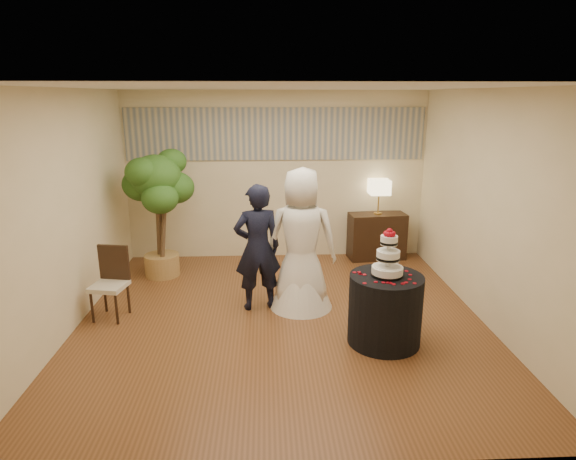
{
  "coord_description": "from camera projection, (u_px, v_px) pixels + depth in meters",
  "views": [
    {
      "loc": [
        -0.18,
        -5.52,
        2.72
      ],
      "look_at": [
        0.1,
        0.4,
        1.05
      ],
      "focal_mm": 30.0,
      "sensor_mm": 36.0,
      "label": 1
    }
  ],
  "objects": [
    {
      "name": "floor",
      "position": [
        282.0,
        319.0,
        6.06
      ],
      "size": [
        5.0,
        5.0,
        0.0
      ],
      "primitive_type": "cube",
      "color": "brown",
      "rests_on": "ground"
    },
    {
      "name": "ceiling",
      "position": [
        281.0,
        87.0,
        5.3
      ],
      "size": [
        5.0,
        5.0,
        0.0
      ],
      "primitive_type": "cube",
      "color": "white",
      "rests_on": "wall_back"
    },
    {
      "name": "wall_back",
      "position": [
        276.0,
        176.0,
        8.08
      ],
      "size": [
        5.0,
        0.06,
        2.8
      ],
      "primitive_type": "cube",
      "color": "beige",
      "rests_on": "ground"
    },
    {
      "name": "wall_front",
      "position": [
        293.0,
        296.0,
        3.27
      ],
      "size": [
        5.0,
        0.06,
        2.8
      ],
      "primitive_type": "cube",
      "color": "beige",
      "rests_on": "ground"
    },
    {
      "name": "wall_left",
      "position": [
        66.0,
        213.0,
        5.56
      ],
      "size": [
        0.06,
        5.0,
        2.8
      ],
      "primitive_type": "cube",
      "color": "beige",
      "rests_on": "ground"
    },
    {
      "name": "wall_right",
      "position": [
        488.0,
        209.0,
        5.79
      ],
      "size": [
        0.06,
        5.0,
        2.8
      ],
      "primitive_type": "cube",
      "color": "beige",
      "rests_on": "ground"
    },
    {
      "name": "mural_border",
      "position": [
        276.0,
        134.0,
        7.87
      ],
      "size": [
        4.9,
        0.02,
        0.85
      ],
      "primitive_type": "cube",
      "color": "gray",
      "rests_on": "wall_back"
    },
    {
      "name": "groom",
      "position": [
        258.0,
        248.0,
        6.16
      ],
      "size": [
        0.67,
        0.51,
        1.66
      ],
      "primitive_type": "imported",
      "rotation": [
        0.0,
        0.0,
        3.34
      ],
      "color": "black",
      "rests_on": "floor"
    },
    {
      "name": "bride",
      "position": [
        301.0,
        239.0,
        6.17
      ],
      "size": [
        1.0,
        0.93,
        1.86
      ],
      "primitive_type": "imported",
      "rotation": [
        0.0,
        0.0,
        3.03
      ],
      "color": "white",
      "rests_on": "floor"
    },
    {
      "name": "cake_table",
      "position": [
        385.0,
        309.0,
        5.39
      ],
      "size": [
        1.02,
        1.02,
        0.8
      ],
      "primitive_type": "cylinder",
      "rotation": [
        0.0,
        0.0,
        0.29
      ],
      "color": "black",
      "rests_on": "floor"
    },
    {
      "name": "wedding_cake",
      "position": [
        388.0,
        252.0,
        5.21
      ],
      "size": [
        0.35,
        0.35,
        0.54
      ],
      "primitive_type": null,
      "color": "white",
      "rests_on": "cake_table"
    },
    {
      "name": "console",
      "position": [
        377.0,
        236.0,
        8.21
      ],
      "size": [
        0.98,
        0.51,
        0.79
      ],
      "primitive_type": "cube",
      "rotation": [
        0.0,
        0.0,
        0.1
      ],
      "color": "black",
      "rests_on": "floor"
    },
    {
      "name": "table_lamp",
      "position": [
        379.0,
        197.0,
        8.03
      ],
      "size": [
        0.33,
        0.33,
        0.58
      ],
      "primitive_type": null,
      "color": "beige",
      "rests_on": "console"
    },
    {
      "name": "ficus_tree",
      "position": [
        158.0,
        214.0,
        7.25
      ],
      "size": [
        1.33,
        1.33,
        1.98
      ],
      "primitive_type": null,
      "rotation": [
        0.0,
        0.0,
        0.85
      ],
      "color": "#2F5D1D",
      "rests_on": "floor"
    },
    {
      "name": "side_chair",
      "position": [
        109.0,
        284.0,
        5.97
      ],
      "size": [
        0.49,
        0.51,
        0.91
      ],
      "primitive_type": null,
      "rotation": [
        0.0,
        0.0,
        -0.19
      ],
      "color": "black",
      "rests_on": "floor"
    }
  ]
}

